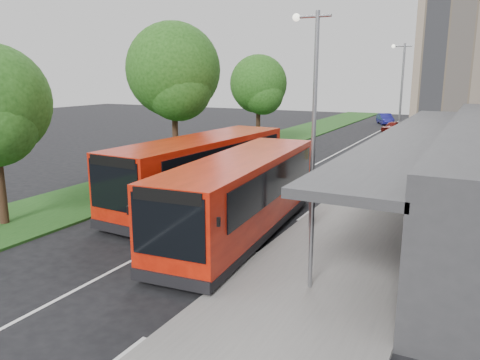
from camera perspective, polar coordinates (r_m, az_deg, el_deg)
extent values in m
plane|color=black|center=(18.55, -5.94, -6.02)|extent=(120.00, 120.00, 0.00)
cube|color=slate|center=(35.33, 20.93, 2.34)|extent=(5.00, 80.00, 0.15)
cube|color=#193F14|center=(38.91, 1.57, 4.04)|extent=(5.00, 80.00, 0.10)
cube|color=silver|center=(31.75, 9.04, 1.81)|extent=(0.12, 70.00, 0.01)
cube|color=silver|center=(10.99, -14.96, -20.48)|extent=(0.12, 2.00, 0.01)
cube|color=silver|center=(15.37, 0.38, -9.99)|extent=(0.12, 2.00, 0.01)
cube|color=silver|center=(20.59, 8.00, -4.15)|extent=(0.12, 2.00, 0.01)
cube|color=silver|center=(26.15, 12.41, -0.68)|extent=(0.12, 2.00, 0.01)
cube|color=silver|center=(31.86, 15.24, 1.56)|extent=(0.12, 2.00, 0.01)
cube|color=silver|center=(37.67, 17.22, 3.11)|extent=(0.12, 2.00, 0.01)
cube|color=silver|center=(43.53, 18.66, 4.24)|extent=(0.12, 2.00, 0.01)
cube|color=silver|center=(49.42, 19.77, 5.10)|extent=(0.12, 2.00, 0.01)
cube|color=silver|center=(55.33, 20.64, 5.78)|extent=(0.12, 2.00, 0.01)
cube|color=silver|center=(61.27, 21.35, 6.33)|extent=(0.12, 2.00, 0.01)
cube|color=black|center=(23.09, 23.75, 0.80)|extent=(0.06, 24.00, 2.20)
cube|color=#2F2F32|center=(22.93, 20.94, 5.28)|extent=(2.80, 26.00, 0.25)
cylinder|color=gray|center=(12.98, 8.70, -6.74)|extent=(0.12, 0.12, 3.30)
cylinder|color=gray|center=(34.13, 20.77, 4.69)|extent=(0.12, 0.12, 3.30)
cylinder|color=#331D14|center=(20.81, -27.19, -0.32)|extent=(0.36, 0.36, 3.50)
cylinder|color=#331D14|center=(29.20, -7.89, 5.28)|extent=(0.36, 0.36, 4.42)
sphere|color=#1C4412|center=(28.96, -8.14, 13.18)|extent=(5.62, 5.62, 5.62)
sphere|color=#1C4412|center=(28.29, -7.54, 11.18)|extent=(4.02, 4.02, 4.02)
sphere|color=#1C4412|center=(29.66, -8.33, 11.80)|extent=(4.42, 4.42, 4.42)
cylinder|color=#331D14|center=(39.58, 2.23, 6.80)|extent=(0.36, 0.36, 3.70)
sphere|color=#1C4412|center=(39.37, 2.27, 11.68)|extent=(4.71, 4.71, 4.71)
sphere|color=#1C4412|center=(38.78, 2.82, 10.41)|extent=(3.36, 3.36, 3.36)
sphere|color=#1C4412|center=(40.06, 1.91, 10.86)|extent=(3.70, 3.70, 3.70)
cylinder|color=gray|center=(17.62, 9.00, 6.74)|extent=(0.16, 0.16, 8.00)
cylinder|color=gray|center=(17.71, 8.80, 19.10)|extent=(1.40, 0.10, 0.10)
sphere|color=silver|center=(17.91, 6.88, 19.08)|extent=(0.28, 0.28, 0.28)
cylinder|color=gray|center=(37.10, 19.02, 9.30)|extent=(0.16, 0.16, 8.00)
cylinder|color=gray|center=(37.14, 19.15, 15.17)|extent=(1.40, 0.10, 0.10)
sphere|color=silver|center=(37.23, 18.20, 15.23)|extent=(0.28, 0.28, 0.28)
cube|color=red|center=(17.35, 0.28, -1.49)|extent=(3.38, 10.70, 2.66)
cube|color=black|center=(17.71, 0.28, -5.57)|extent=(3.40, 10.72, 0.30)
cube|color=black|center=(12.73, -8.80, -5.68)|extent=(2.25, 0.24, 1.75)
cube|color=black|center=(22.13, 5.48, 2.70)|extent=(2.20, 0.24, 1.30)
cube|color=black|center=(18.01, -3.10, 0.58)|extent=(0.81, 9.00, 1.20)
cube|color=black|center=(17.09, 4.62, -0.11)|extent=(0.81, 9.00, 1.20)
cube|color=black|center=(13.30, -8.60, -12.06)|extent=(2.50, 0.29, 0.35)
cube|color=black|center=(12.48, -8.96, -1.98)|extent=(2.10, 0.22, 0.35)
cube|color=black|center=(13.59, -13.44, -3.60)|extent=(0.09, 0.09, 0.25)
cube|color=black|center=(12.20, -2.63, -5.13)|extent=(0.09, 0.09, 0.25)
cylinder|color=black|center=(15.26, -8.35, -8.50)|extent=(0.38, 0.92, 0.90)
cylinder|color=black|center=(14.36, -1.01, -9.76)|extent=(0.38, 0.92, 0.90)
cylinder|color=black|center=(21.10, 1.14, -2.35)|extent=(0.38, 0.92, 0.90)
cylinder|color=black|center=(20.45, 6.65, -2.92)|extent=(0.38, 0.92, 0.90)
cube|color=red|center=(21.55, -4.66, 1.47)|extent=(3.20, 11.09, 2.77)
cube|color=black|center=(21.85, -4.60, -2.01)|extent=(3.22, 11.11, 0.31)
cube|color=black|center=(17.38, -15.15, -0.70)|extent=(2.35, 0.18, 1.83)
cube|color=black|center=(26.09, 2.29, 4.47)|extent=(2.30, 0.17, 1.36)
cube|color=black|center=(22.48, -7.00, 3.18)|extent=(0.56, 9.39, 1.25)
cube|color=black|center=(20.99, -1.23, 2.59)|extent=(0.56, 9.39, 1.25)
cube|color=black|center=(17.81, -14.87, -5.78)|extent=(2.61, 0.22, 0.37)
cube|color=black|center=(17.20, -15.34, 2.17)|extent=(2.19, 0.16, 0.37)
cube|color=black|center=(18.53, -17.87, 0.77)|extent=(0.08, 0.08, 0.26)
cube|color=black|center=(16.50, -11.07, -0.28)|extent=(0.08, 0.08, 0.26)
cylinder|color=black|center=(19.86, -13.11, -3.60)|extent=(0.36, 0.96, 0.94)
cylinder|color=black|center=(18.47, -8.14, -4.64)|extent=(0.36, 0.96, 0.94)
cylinder|color=black|center=(25.29, -2.03, 0.24)|extent=(0.36, 0.96, 0.94)
cylinder|color=black|center=(24.21, 2.36, -0.33)|extent=(0.36, 0.96, 0.94)
cylinder|color=#372016|center=(25.89, 17.01, 0.33)|extent=(0.65, 0.65, 0.96)
cylinder|color=yellow|center=(32.10, 18.55, 2.65)|extent=(0.21, 0.21, 1.07)
imported|color=#63120E|center=(52.37, 18.20, 6.22)|extent=(2.39, 3.56, 1.13)
imported|color=navy|center=(60.13, 17.27, 7.13)|extent=(2.82, 4.17, 1.30)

